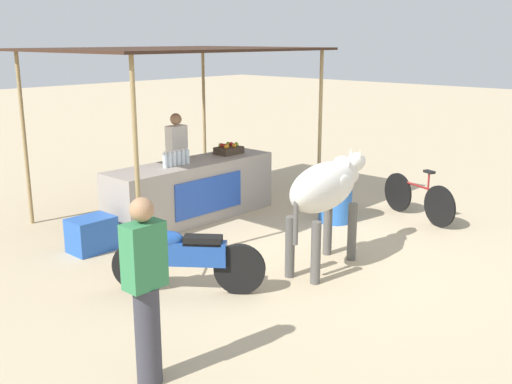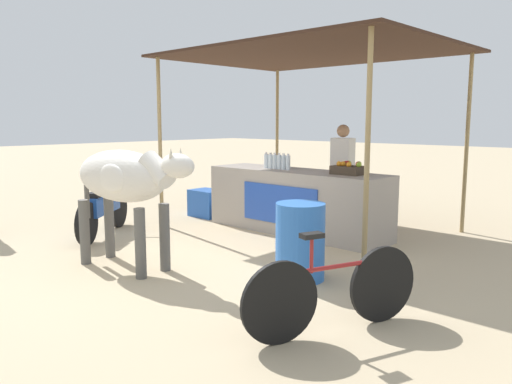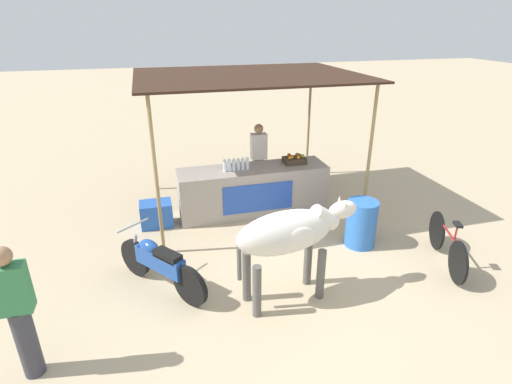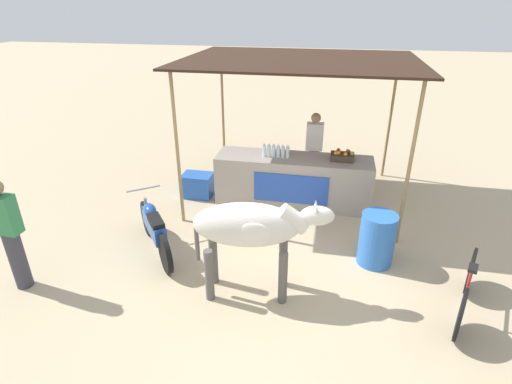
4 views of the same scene
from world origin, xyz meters
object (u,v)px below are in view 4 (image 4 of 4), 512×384
Objects in this scene: cow at (252,228)px; motorcycle_parked at (154,227)px; cooler_box at (198,185)px; fruit_crate at (342,156)px; stall_counter at (293,180)px; bicycle_leaning at (466,290)px; passerby_on_street at (10,235)px; water_barrel at (377,239)px; vendor_behind_counter at (314,151)px.

cow is 1.97m from motorcycle_parked.
fruit_crate is at bearing 3.09° from cooler_box.
stall_counter is at bearing 2.85° from cooler_box.
stall_counter is 1.92× the size of bicycle_leaning.
fruit_crate is 0.73× the size of cooler_box.
motorcycle_parked is at bearing 39.37° from passerby_on_street.
water_barrel is 0.51× the size of passerby_on_street.
fruit_crate reaches higher than cooler_box.
stall_counter is at bearing -176.37° from fruit_crate.
bicycle_leaning is (2.20, -3.44, -0.50)m from vendor_behind_counter.
cow reaches higher than fruit_crate.
vendor_behind_counter reaches higher than water_barrel.
stall_counter is 1.06m from fruit_crate.
passerby_on_street reaches higher than stall_counter.
fruit_crate reaches higher than bicycle_leaning.
passerby_on_street reaches higher than cooler_box.
vendor_behind_counter is at bearing 80.92° from cow.
fruit_crate is 0.27× the size of passerby_on_street.
cooler_box is 0.72× the size of water_barrel.
cow reaches higher than cooler_box.
vendor_behind_counter is at bearing 51.25° from motorcycle_parked.
cow is at bearing -58.01° from cooler_box.
water_barrel is at bearing -65.63° from vendor_behind_counter.
cow is 2.86m from bicycle_leaning.
fruit_crate is at bearing 37.19° from motorcycle_parked.
stall_counter is at bearing -113.82° from vendor_behind_counter.
vendor_behind_counter is 1.97× the size of water_barrel.
fruit_crate is 0.28× the size of bicycle_leaning.
water_barrel is at bearing 139.32° from bicycle_leaning.
passerby_on_street is at bearing -132.80° from vendor_behind_counter.
fruit_crate is 0.27× the size of vendor_behind_counter.
vendor_behind_counter and passerby_on_street have the same top height.
stall_counter is 1.62× the size of cow.
cooler_box is 0.38× the size of bicycle_leaning.
cooler_box is 3.83m from water_barrel.
fruit_crate is 3.11m from cow.
vendor_behind_counter is (0.33, 0.75, 0.37)m from stall_counter.
vendor_behind_counter is 3.72m from motorcycle_parked.
vendor_behind_counter is 1.05× the size of bicycle_leaning.
stall_counter is 1.82× the size of passerby_on_street.
water_barrel is at bearing 17.51° from passerby_on_street.
passerby_on_street reaches higher than water_barrel.
bicycle_leaning is (1.05, -0.90, -0.07)m from water_barrel.
fruit_crate is 3.26m from bicycle_leaning.
cooler_box is at bearing 89.25° from motorcycle_parked.
cooler_box is at bearing 150.01° from bicycle_leaning.
vendor_behind_counter reaches higher than fruit_crate.
fruit_crate reaches higher than motorcycle_parked.
cow is at bearing -176.89° from bicycle_leaning.
passerby_on_street is (-1.50, -3.24, 0.61)m from cooler_box.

